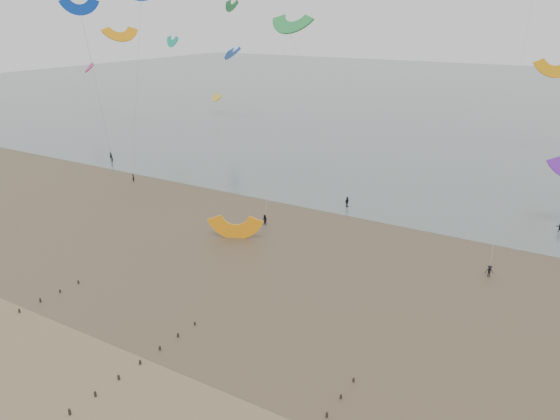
% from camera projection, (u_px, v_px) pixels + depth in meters
% --- Properties ---
extents(ground, '(500.00, 500.00, 0.00)m').
position_uv_depth(ground, '(75.00, 374.00, 49.26)').
color(ground, brown).
rests_on(ground, ground).
extents(sea_and_shore, '(500.00, 665.00, 0.03)m').
position_uv_depth(sea_and_shore, '(251.00, 238.00, 78.92)').
color(sea_and_shore, '#475654').
rests_on(sea_and_shore, ground).
extents(kitesurfer_lead, '(0.65, 0.51, 1.55)m').
position_uv_depth(kitesurfer_lead, '(133.00, 178.00, 105.17)').
color(kitesurfer_lead, black).
rests_on(kitesurfer_lead, ground).
extents(kitesurfers, '(120.24, 21.45, 1.82)m').
position_uv_depth(kitesurfers, '(429.00, 229.00, 80.13)').
color(kitesurfers, black).
rests_on(kitesurfers, ground).
extents(grounded_kite, '(8.28, 7.54, 3.69)m').
position_uv_depth(grounded_kite, '(236.00, 238.00, 79.04)').
color(grounded_kite, orange).
rests_on(grounded_kite, ground).
extents(kites_airborne, '(246.83, 109.37, 41.20)m').
position_uv_depth(kites_airborne, '(372.00, 47.00, 118.22)').
color(kites_airborne, '#A61154').
rests_on(kites_airborne, ground).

